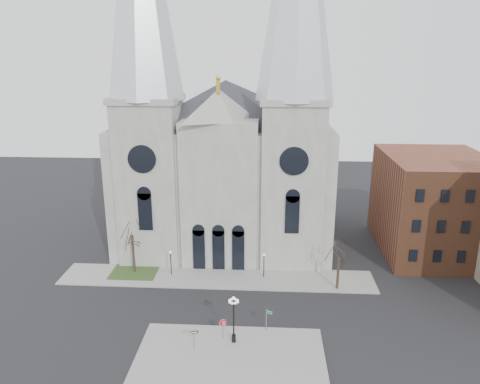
# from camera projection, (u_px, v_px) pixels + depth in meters

# --- Properties ---
(ground) EXTENTS (160.00, 160.00, 0.00)m
(ground) POSITION_uv_depth(u_px,v_px,m) (206.00, 326.00, 49.49)
(ground) COLOR black
(ground) RESTS_ON ground
(sidewalk_near) EXTENTS (18.00, 10.00, 0.14)m
(sidewalk_near) POSITION_uv_depth(u_px,v_px,m) (230.00, 356.00, 44.52)
(sidewalk_near) COLOR gray
(sidewalk_near) RESTS_ON ground
(sidewalk_far) EXTENTS (40.00, 6.00, 0.14)m
(sidewalk_far) POSITION_uv_depth(u_px,v_px,m) (217.00, 278.00, 59.99)
(sidewalk_far) COLOR gray
(sidewalk_far) RESTS_ON ground
(grass_patch) EXTENTS (6.00, 5.00, 0.18)m
(grass_patch) POSITION_uv_depth(u_px,v_px,m) (135.00, 272.00, 61.57)
(grass_patch) COLOR #2E4D21
(grass_patch) RESTS_ON ground
(cathedral) EXTENTS (33.00, 26.66, 54.00)m
(cathedral) POSITION_uv_depth(u_px,v_px,m) (224.00, 121.00, 66.04)
(cathedral) COLOR gray
(cathedral) RESTS_ON ground
(bg_building_brick) EXTENTS (14.00, 18.00, 14.00)m
(bg_building_brick) POSITION_uv_depth(u_px,v_px,m) (433.00, 204.00, 66.80)
(bg_building_brick) COLOR brown
(bg_building_brick) RESTS_ON ground
(tree_left) EXTENTS (3.20, 3.20, 7.50)m
(tree_left) POSITION_uv_depth(u_px,v_px,m) (132.00, 233.00, 59.99)
(tree_left) COLOR black
(tree_left) RESTS_ON ground
(tree_right) EXTENTS (3.20, 3.20, 6.00)m
(tree_right) POSITION_uv_depth(u_px,v_px,m) (339.00, 256.00, 55.95)
(tree_right) COLOR black
(tree_right) RESTS_ON ground
(ped_lamp_left) EXTENTS (0.32, 0.32, 3.26)m
(ped_lamp_left) POSITION_uv_depth(u_px,v_px,m) (171.00, 259.00, 60.16)
(ped_lamp_left) COLOR black
(ped_lamp_left) RESTS_ON sidewalk_far
(ped_lamp_right) EXTENTS (0.32, 0.32, 3.26)m
(ped_lamp_right) POSITION_uv_depth(u_px,v_px,m) (264.00, 261.00, 59.47)
(ped_lamp_right) COLOR black
(ped_lamp_right) RESTS_ON sidewalk_far
(stop_sign) EXTENTS (0.80, 0.08, 2.20)m
(stop_sign) POSITION_uv_depth(u_px,v_px,m) (223.00, 325.00, 46.71)
(stop_sign) COLOR slate
(stop_sign) RESTS_ON sidewalk_near
(globe_lamp) EXTENTS (1.33, 1.33, 5.03)m
(globe_lamp) POSITION_uv_depth(u_px,v_px,m) (234.00, 314.00, 45.73)
(globe_lamp) COLOR black
(globe_lamp) RESTS_ON sidewalk_near
(one_way_sign) EXTENTS (0.84, 0.35, 2.02)m
(one_way_sign) POSITION_uv_depth(u_px,v_px,m) (194.00, 336.00, 45.22)
(one_way_sign) COLOR slate
(one_way_sign) RESTS_ON sidewalk_near
(street_name_sign) EXTENTS (0.73, 0.37, 2.46)m
(street_name_sign) POSITION_uv_depth(u_px,v_px,m) (267.00, 318.00, 48.15)
(street_name_sign) COLOR slate
(street_name_sign) RESTS_ON sidewalk_near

